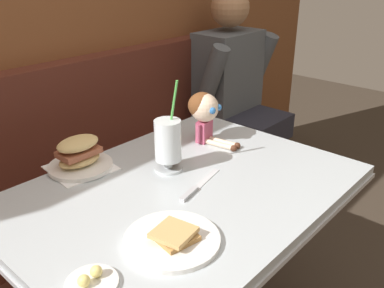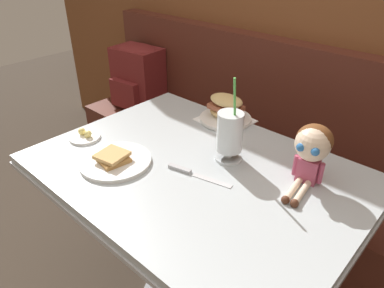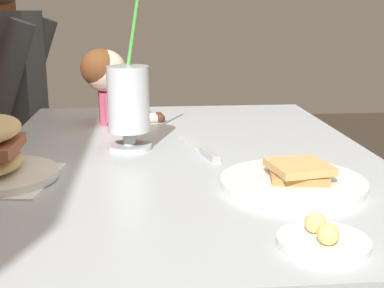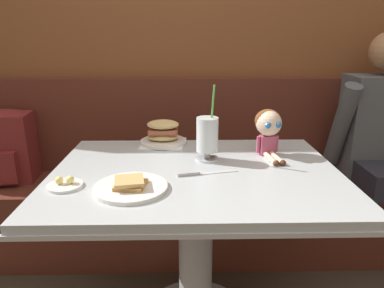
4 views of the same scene
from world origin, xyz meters
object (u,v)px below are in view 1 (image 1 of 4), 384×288
toast_plate (172,239)px  butter_knife (194,189)px  butter_saucer (91,282)px  sandwich_plate (79,156)px  seated_doll (205,110)px  diner_patron (233,83)px  milkshake_glass (168,143)px

toast_plate → butter_knife: (0.23, 0.13, -0.01)m
toast_plate → butter_saucer: 0.23m
sandwich_plate → butter_saucer: sandwich_plate is taller
butter_knife → sandwich_plate: bearing=110.8°
seated_doll → butter_knife: bearing=-144.3°
butter_saucer → diner_patron: (1.49, 0.72, -0.01)m
butter_saucer → butter_knife: (0.46, 0.10, -0.00)m
sandwich_plate → milkshake_glass: bearing=-50.1°
milkshake_glass → butter_saucer: (-0.50, -0.26, -0.09)m
toast_plate → seated_doll: 0.66m
diner_patron → butter_saucer: bearing=-154.1°
milkshake_glass → sandwich_plate: (-0.19, 0.23, -0.05)m
sandwich_plate → butter_saucer: (-0.31, -0.49, -0.04)m
butter_knife → diner_patron: bearing=31.1°
milkshake_glass → seated_doll: milkshake_glass is taller
butter_knife → diner_patron: 1.21m
butter_knife → diner_patron: size_ratio=0.29×
butter_saucer → diner_patron: diner_patron is taller
milkshake_glass → diner_patron: size_ratio=0.39×
sandwich_plate → toast_plate: bearing=-98.8°
toast_plate → seated_doll: size_ratio=1.11×
toast_plate → seated_doll: seated_doll is taller
toast_plate → diner_patron: (1.26, 0.75, -0.01)m
seated_doll → butter_saucer: bearing=-157.1°
butter_saucer → sandwich_plate: bearing=57.9°
diner_patron → seated_doll: bearing=-151.1°
milkshake_glass → diner_patron: 1.10m
sandwich_plate → seated_doll: size_ratio=0.98×
butter_knife → seated_doll: 0.40m
butter_saucer → butter_knife: bearing=12.5°
toast_plate → sandwich_plate: size_ratio=1.13×
butter_saucer → seated_doll: seated_doll is taller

